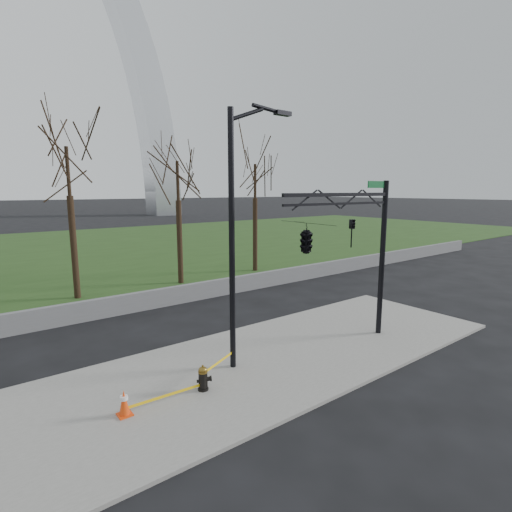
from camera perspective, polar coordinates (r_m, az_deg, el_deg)
ground at (r=13.70m, az=2.54°, el=-14.79°), size 500.00×500.00×0.00m
sidewalk at (r=13.68m, az=2.54°, el=-14.60°), size 18.00×6.00×0.10m
grass_strip at (r=40.74m, az=-25.67°, el=0.70°), size 120.00×40.00×0.06m
guardrail at (r=19.99m, az=-12.41°, el=-5.73°), size 60.00×0.30×0.90m
tree_row at (r=21.65m, az=-32.91°, el=4.60°), size 33.36×4.00×8.69m
fire_hydrant at (r=11.58m, az=-7.67°, el=-17.27°), size 0.46×0.31×0.74m
traffic_cone at (r=10.88m, az=-18.65°, el=-19.61°), size 0.35×0.35×0.67m
street_light at (r=11.91m, az=-2.67°, el=4.96°), size 2.39×0.23×8.21m
traffic_signal_mast at (r=13.08m, az=9.78°, el=2.84°), size 5.10×2.49×6.00m
caution_tape at (r=11.61m, az=-9.51°, el=-17.40°), size 3.70×0.73×0.39m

